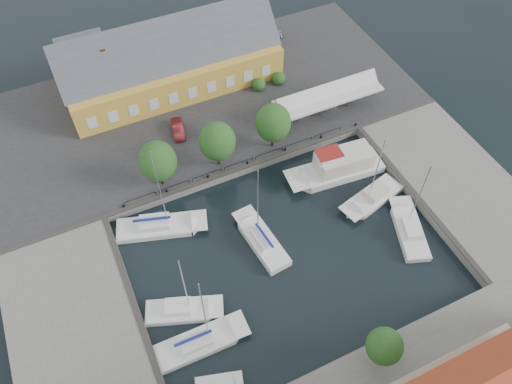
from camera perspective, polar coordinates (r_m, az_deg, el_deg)
ground at (r=53.96m, az=2.71°, el=-5.54°), size 140.00×140.00×0.00m
north_quay at (r=67.43m, az=-6.22°, el=9.86°), size 56.00×26.00×1.00m
west_quay at (r=51.15m, az=-19.61°, el=-15.53°), size 12.00×24.00×1.00m
east_quay at (r=62.39m, az=21.95°, el=0.94°), size 12.00×24.00×1.00m
quay_edge_fittings at (r=55.47m, az=0.57°, el=-1.19°), size 56.00×24.72×0.40m
warehouse at (r=68.43m, az=-10.27°, el=14.31°), size 28.56×14.00×9.55m
tent_canopy at (r=64.25m, az=8.27°, el=10.86°), size 14.00×4.00×2.83m
quay_trees at (r=56.41m, az=-4.45°, el=5.80°), size 18.20×4.20×6.30m
car_silver at (r=77.58m, az=1.57°, el=17.65°), size 4.12×2.66×1.30m
car_red at (r=62.96m, az=-8.90°, el=7.14°), size 2.04×4.01×1.26m
center_sailboat at (r=53.42m, az=0.67°, el=-5.63°), size 3.34×8.69×11.75m
trawler at (r=59.53m, az=9.38°, el=2.79°), size 12.18×4.54×5.00m
east_boat_b at (r=58.35m, az=13.13°, el=-0.70°), size 8.42×4.51×11.10m
east_boat_c at (r=56.76m, az=17.08°, el=-4.24°), size 5.23×8.54×10.60m
west_boat_a at (r=55.51m, az=-10.95°, el=-3.98°), size 10.19×5.61×12.96m
west_boat_c at (r=50.25m, az=-8.40°, el=-13.31°), size 7.88×4.89×10.39m
west_boat_d at (r=48.79m, az=-6.40°, el=-16.75°), size 9.01×2.87×11.86m
launch_nw at (r=56.36m, az=-12.39°, el=-3.45°), size 3.96×1.84×0.88m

